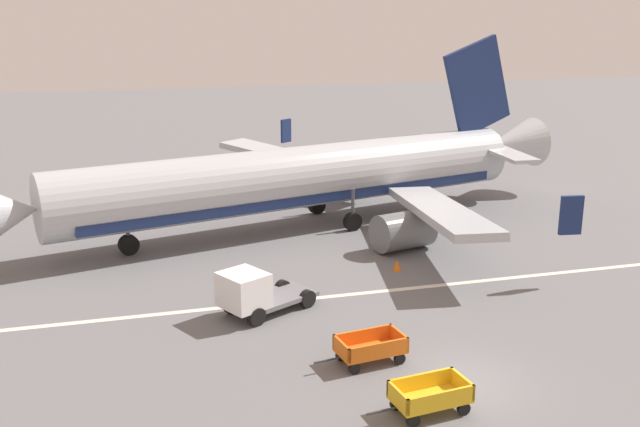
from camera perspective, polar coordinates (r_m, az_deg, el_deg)
The scene contains 7 objects.
ground_plane at distance 26.91m, azimuth 11.35°, elevation -12.84°, with size 220.00×220.00×0.00m, color slate.
apron_stripe at distance 34.31m, azimuth 4.74°, elevation -6.17°, with size 120.00×0.36×0.01m, color silver.
airplane at distance 44.04m, azimuth -0.52°, elevation 2.91°, with size 37.20×30.14×11.34m.
baggage_cart_nearest at distance 24.54m, azimuth 8.69°, elevation -14.06°, with size 3.61×1.70×1.07m.
baggage_cart_second_in_row at distance 27.45m, azimuth 3.99°, elevation -10.55°, with size 3.62×1.74×1.07m.
service_truck_beside_carts at distance 31.26m, azimuth -5.33°, elevation -6.24°, with size 4.76×3.73×2.10m.
traffic_cone_near_plane at distance 37.06m, azimuth 6.12°, elevation -4.09°, with size 0.42×0.42×0.55m, color orange.
Camera 1 is at (-11.08, -21.02, 12.62)m, focal length 40.46 mm.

